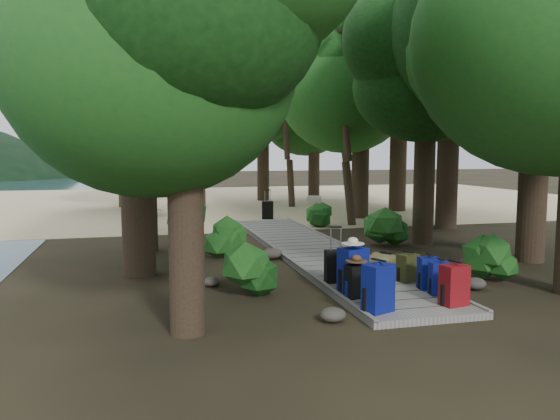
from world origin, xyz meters
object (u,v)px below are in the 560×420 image
object	(u,v)px
backpack_left_a	(378,285)
backpack_right_a	(454,283)
suitcase_on_boardwalk	(336,266)
kayak	(152,212)
backpack_left_c	(353,267)
backpack_right_d	(408,266)
backpack_right_b	(440,277)
sun_lounger	(319,204)
duffel_right_khaki	(385,262)
lone_suitcase_on_sand	(268,210)
backpack_left_b	(356,279)
backpack_right_c	(429,272)

from	to	relation	value
backpack_left_a	backpack_right_a	world-z (taller)	backpack_left_a
suitcase_on_boardwalk	kayak	xyz separation A→B (m)	(-3.17, 12.82, -0.26)
backpack_left_a	backpack_left_c	bearing A→B (deg)	63.92
backpack_left_a	backpack_right_d	xyz separation A→B (m)	(1.40, 1.73, -0.13)
backpack_right_b	backpack_right_d	size ratio (longest dim) A/B	1.10
sun_lounger	backpack_right_a	bearing A→B (deg)	-81.14
suitcase_on_boardwalk	kayak	size ratio (longest dim) A/B	0.21
backpack_right_d	duffel_right_khaki	world-z (taller)	backpack_right_d
backpack_left_c	backpack_right_d	xyz separation A→B (m)	(1.33, 0.49, -0.15)
backpack_right_b	suitcase_on_boardwalk	bearing A→B (deg)	147.32
duffel_right_khaki	lone_suitcase_on_sand	xyz separation A→B (m)	(-0.21, 9.99, 0.05)
backpack_left_a	backpack_right_b	distance (m)	1.62
kayak	lone_suitcase_on_sand	bearing A→B (deg)	-26.41
duffel_right_khaki	lone_suitcase_on_sand	world-z (taller)	lone_suitcase_on_sand
backpack_right_a	duffel_right_khaki	size ratio (longest dim) A/B	1.33
backpack_left_b	backpack_right_a	bearing A→B (deg)	-44.70
duffel_right_khaki	lone_suitcase_on_sand	distance (m)	9.99
backpack_left_a	backpack_left_b	xyz separation A→B (m)	(-0.02, 0.85, -0.10)
backpack_left_b	backpack_right_b	distance (m)	1.50
backpack_left_b	sun_lounger	world-z (taller)	backpack_left_b
backpack_right_a	backpack_right_d	bearing A→B (deg)	78.04
backpack_left_c	suitcase_on_boardwalk	xyz separation A→B (m)	(-0.06, 0.73, -0.13)
backpack_left_a	backpack_left_b	distance (m)	0.86
duffel_right_khaki	backpack_right_b	bearing A→B (deg)	-118.10
kayak	backpack_right_a	bearing A→B (deg)	-72.84
backpack_left_c	lone_suitcase_on_sand	bearing A→B (deg)	66.74
backpack_left_a	backpack_right_a	xyz separation A→B (m)	(1.34, 0.03, -0.05)
duffel_right_khaki	backpack_left_b	bearing A→B (deg)	-159.04
backpack_left_a	backpack_left_c	distance (m)	1.24
kayak	sun_lounger	bearing A→B (deg)	0.07
backpack_right_c	suitcase_on_boardwalk	bearing A→B (deg)	157.62
backpack_right_b	duffel_right_khaki	world-z (taller)	backpack_right_b
backpack_right_c	suitcase_on_boardwalk	distance (m)	1.71
backpack_right_a	suitcase_on_boardwalk	xyz separation A→B (m)	(-1.32, 1.93, -0.06)
backpack_right_a	backpack_right_b	distance (m)	0.66
duffel_right_khaki	kayak	xyz separation A→B (m)	(-4.51, 12.15, -0.13)
duffel_right_khaki	sun_lounger	size ratio (longest dim) A/B	0.28
backpack_left_c	lone_suitcase_on_sand	size ratio (longest dim) A/B	1.29
backpack_left_a	suitcase_on_boardwalk	size ratio (longest dim) A/B	1.34
backpack_right_a	backpack_left_a	bearing A→B (deg)	171.34
backpack_left_a	sun_lounger	distance (m)	15.28
backpack_left_b	lone_suitcase_on_sand	world-z (taller)	backpack_left_b
lone_suitcase_on_sand	kayak	size ratio (longest dim) A/B	0.22
backpack_left_a	backpack_right_d	bearing A→B (deg)	28.43
sun_lounger	backpack_left_c	bearing A→B (deg)	-87.08
backpack_right_b	backpack_left_a	bearing A→B (deg)	-146.37
sun_lounger	backpack_left_a	bearing A→B (deg)	-86.09
backpack_left_a	kayak	xyz separation A→B (m)	(-3.15, 14.78, -0.36)
backpack_left_c	kayak	bearing A→B (deg)	85.52
backpack_right_c	lone_suitcase_on_sand	size ratio (longest dim) A/B	0.94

